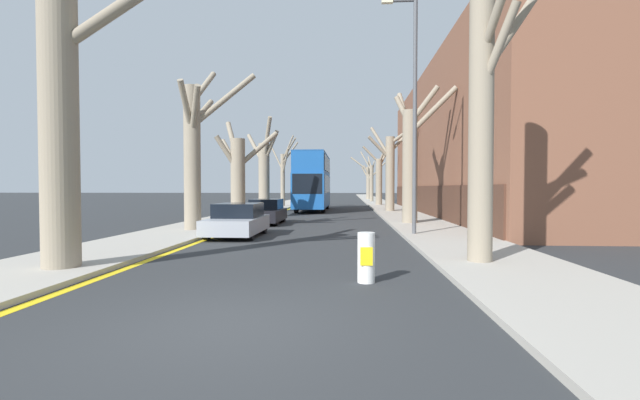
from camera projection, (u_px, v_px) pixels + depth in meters
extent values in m
plane|color=#2B2D30|center=(228.00, 326.00, 6.00)|extent=(300.00, 300.00, 0.00)
cube|color=#A39E93|center=(294.00, 202.00, 56.22)|extent=(3.29, 120.00, 0.12)
cube|color=#A39E93|center=(377.00, 202.00, 55.51)|extent=(3.29, 120.00, 0.12)
cube|color=brown|center=(496.00, 142.00, 30.22)|extent=(10.00, 32.76, 10.28)
cube|color=#492D21|center=(423.00, 200.00, 30.67)|extent=(0.12, 32.10, 2.06)
cube|color=yellow|center=(308.00, 202.00, 56.11)|extent=(0.24, 120.00, 0.01)
cylinder|color=gray|center=(59.00, 115.00, 9.72)|extent=(0.82, 0.82, 7.17)
cylinder|color=gray|center=(105.00, 18.00, 9.64)|extent=(2.32, 0.40, 1.63)
cylinder|color=gray|center=(192.00, 159.00, 18.61)|extent=(0.72, 0.72, 6.36)
cylinder|color=gray|center=(224.00, 100.00, 19.02)|extent=(2.74, 1.43, 2.62)
cylinder|color=gray|center=(195.00, 111.00, 17.91)|extent=(1.03, 1.54, 2.00)
cylinder|color=gray|center=(202.00, 112.00, 19.43)|extent=(0.55, 1.97, 1.52)
cylinder|color=gray|center=(186.00, 107.00, 17.90)|extent=(0.26, 1.51, 2.09)
cylinder|color=gray|center=(203.00, 88.00, 19.43)|extent=(0.66, 2.08, 1.91)
cylinder|color=gray|center=(238.00, 179.00, 26.24)|extent=(0.89, 0.89, 4.94)
cylinder|color=gray|center=(230.00, 154.00, 27.28)|extent=(1.91, 2.41, 2.19)
cylinder|color=gray|center=(227.00, 153.00, 25.91)|extent=(1.52, 1.04, 2.18)
cylinder|color=gray|center=(258.00, 149.00, 26.93)|extent=(2.45, 2.01, 2.45)
cylinder|color=gray|center=(233.00, 142.00, 26.80)|extent=(1.35, 1.61, 2.71)
cylinder|color=gray|center=(264.00, 178.00, 33.89)|extent=(0.87, 0.87, 5.44)
cylinder|color=gray|center=(256.00, 150.00, 34.91)|extent=(2.08, 2.43, 2.82)
cylinder|color=gray|center=(270.00, 147.00, 33.43)|extent=(1.56, 1.09, 2.57)
cylinder|color=gray|center=(267.00, 139.00, 32.99)|extent=(1.18, 1.94, 3.29)
cylinder|color=gray|center=(283.00, 181.00, 42.46)|extent=(0.43, 0.43, 5.28)
cylinder|color=gray|center=(286.00, 161.00, 41.39)|extent=(1.05, 2.15, 2.46)
cylinder|color=gray|center=(289.00, 149.00, 41.07)|extent=(1.76, 2.65, 1.98)
cylinder|color=gray|center=(290.00, 153.00, 41.62)|extent=(1.85, 1.60, 2.03)
cylinder|color=gray|center=(288.00, 148.00, 41.98)|extent=(1.34, 0.89, 2.46)
cylinder|color=gray|center=(277.00, 159.00, 42.84)|extent=(1.38, 1.01, 2.36)
cylinder|color=gray|center=(481.00, 118.00, 10.51)|extent=(0.59, 0.59, 7.30)
cylinder|color=gray|center=(515.00, 26.00, 10.20)|extent=(1.64, 0.63, 2.37)
cylinder|color=gray|center=(498.00, 48.00, 10.01)|extent=(0.77, 1.13, 1.90)
cylinder|color=gray|center=(410.00, 168.00, 22.16)|extent=(0.78, 0.78, 5.94)
cylinder|color=gray|center=(433.00, 111.00, 21.63)|extent=(2.42, 1.08, 2.36)
cylinder|color=gray|center=(404.00, 114.00, 23.10)|extent=(0.63, 2.29, 2.65)
cylinder|color=gray|center=(424.00, 105.00, 21.83)|extent=(1.61, 0.71, 1.94)
cylinder|color=gray|center=(403.00, 112.00, 22.38)|extent=(1.01, 0.94, 1.75)
cylinder|color=gray|center=(390.00, 175.00, 33.52)|extent=(0.71, 0.71, 5.93)
cylinder|color=gray|center=(403.00, 134.00, 32.85)|extent=(2.09, 1.33, 1.52)
cylinder|color=gray|center=(390.00, 159.00, 34.66)|extent=(0.48, 2.54, 1.86)
cylinder|color=gray|center=(401.00, 140.00, 33.62)|extent=(2.01, 0.76, 2.02)
cylinder|color=gray|center=(379.00, 148.00, 33.29)|extent=(1.93, 0.73, 1.89)
cylinder|color=gray|center=(381.00, 143.00, 34.11)|extent=(1.71, 1.55, 2.67)
cylinder|color=gray|center=(379.00, 182.00, 45.66)|extent=(0.69, 0.69, 5.01)
cylinder|color=gray|center=(384.00, 158.00, 45.81)|extent=(1.30, 0.82, 2.21)
cylinder|color=gray|center=(371.00, 155.00, 45.57)|extent=(1.90, 0.37, 1.89)
cylinder|color=gray|center=(384.00, 152.00, 44.85)|extent=(1.23, 1.69, 2.35)
cylinder|color=gray|center=(372.00, 184.00, 57.10)|extent=(0.50, 0.50, 4.92)
cylinder|color=gray|center=(368.00, 173.00, 57.34)|extent=(1.23, 0.71, 2.25)
cylinder|color=gray|center=(366.00, 161.00, 57.72)|extent=(1.63, 1.55, 2.85)
cylinder|color=gray|center=(378.00, 170.00, 56.84)|extent=(1.91, 0.50, 1.99)
cylinder|color=gray|center=(370.00, 163.00, 57.64)|extent=(0.62, 1.40, 1.85)
cylinder|color=gray|center=(373.00, 168.00, 58.22)|extent=(0.69, 2.54, 1.94)
cylinder|color=gray|center=(368.00, 183.00, 68.96)|extent=(0.72, 0.72, 5.27)
cylinder|color=gray|center=(369.00, 169.00, 68.15)|extent=(0.30, 1.73, 2.58)
cylinder|color=gray|center=(365.00, 173.00, 69.11)|extent=(1.31, 0.63, 2.05)
cylinder|color=gray|center=(360.00, 164.00, 69.21)|extent=(3.04, 0.77, 2.41)
cube|color=#19519E|center=(313.00, 191.00, 35.92)|extent=(2.43, 10.27, 2.68)
cube|color=#19519E|center=(313.00, 165.00, 35.86)|extent=(2.38, 10.07, 1.55)
cube|color=navy|center=(313.00, 155.00, 35.84)|extent=(2.38, 10.07, 0.12)
cube|color=black|center=(313.00, 184.00, 35.91)|extent=(2.46, 9.04, 1.39)
cube|color=black|center=(313.00, 165.00, 35.86)|extent=(2.46, 9.04, 1.17)
cube|color=black|center=(307.00, 184.00, 30.80)|extent=(2.19, 0.06, 1.46)
cylinder|color=black|center=(296.00, 206.00, 32.95)|extent=(0.30, 0.99, 0.99)
cylinder|color=black|center=(323.00, 206.00, 32.81)|extent=(0.30, 0.99, 0.99)
cylinder|color=black|center=(304.00, 203.00, 38.89)|extent=(0.30, 0.99, 0.99)
cylinder|color=black|center=(327.00, 204.00, 38.76)|extent=(0.30, 0.99, 0.99)
cube|color=#9EA3AD|center=(237.00, 225.00, 16.97)|extent=(1.88, 3.95, 0.58)
cube|color=black|center=(239.00, 210.00, 17.19)|extent=(1.65, 2.05, 0.55)
cylinder|color=black|center=(207.00, 231.00, 15.84)|extent=(0.20, 0.68, 0.68)
cylinder|color=black|center=(251.00, 231.00, 15.73)|extent=(0.20, 0.68, 0.68)
cylinder|color=black|center=(225.00, 225.00, 18.20)|extent=(0.20, 0.68, 0.68)
cylinder|color=black|center=(264.00, 225.00, 18.10)|extent=(0.20, 0.68, 0.68)
cube|color=black|center=(266.00, 215.00, 22.87)|extent=(1.73, 3.98, 0.59)
cube|color=black|center=(267.00, 204.00, 23.09)|extent=(1.52, 2.07, 0.55)
cylinder|color=black|center=(247.00, 219.00, 21.74)|extent=(0.20, 0.65, 0.65)
cylinder|color=black|center=(276.00, 220.00, 21.64)|extent=(0.20, 0.65, 0.65)
cylinder|color=black|center=(257.00, 216.00, 24.12)|extent=(0.20, 0.65, 0.65)
cylinder|color=black|center=(283.00, 216.00, 24.02)|extent=(0.20, 0.65, 0.65)
cylinder|color=#4C4F54|center=(415.00, 117.00, 16.78)|extent=(0.16, 0.16, 9.40)
cylinder|color=#4C4F54|center=(401.00, 1.00, 16.69)|extent=(1.10, 0.11, 0.11)
cube|color=beige|center=(387.00, 1.00, 16.72)|extent=(0.44, 0.20, 0.16)
cylinder|color=white|center=(366.00, 257.00, 8.72)|extent=(0.35, 0.35, 1.03)
cube|color=yellow|center=(367.00, 256.00, 8.54)|extent=(0.25, 0.01, 0.37)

